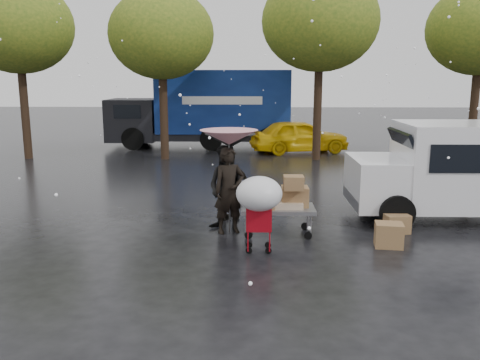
{
  "coord_description": "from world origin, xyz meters",
  "views": [
    {
      "loc": [
        -0.0,
        -9.91,
        3.22
      ],
      "look_at": [
        -0.28,
        1.0,
        0.99
      ],
      "focal_mm": 38.0,
      "sensor_mm": 36.0,
      "label": 1
    }
  ],
  "objects_px": {
    "person_black": "(231,186)",
    "shopping_cart": "(259,198)",
    "yellow_taxi": "(299,136)",
    "white_van": "(467,169)",
    "person_pink": "(229,191)",
    "vendor_cart": "(282,200)",
    "blue_truck": "(206,109)"
  },
  "relations": [
    {
      "from": "person_black",
      "to": "shopping_cart",
      "type": "height_order",
      "value": "person_black"
    },
    {
      "from": "shopping_cart",
      "to": "yellow_taxi",
      "type": "height_order",
      "value": "shopping_cart"
    },
    {
      "from": "white_van",
      "to": "shopping_cart",
      "type": "bearing_deg",
      "value": -151.92
    },
    {
      "from": "person_pink",
      "to": "white_van",
      "type": "bearing_deg",
      "value": -9.07
    },
    {
      "from": "vendor_cart",
      "to": "shopping_cart",
      "type": "xyz_separation_m",
      "value": [
        -0.49,
        -1.18,
        0.34
      ]
    },
    {
      "from": "person_pink",
      "to": "white_van",
      "type": "xyz_separation_m",
      "value": [
        5.37,
        1.25,
        0.26
      ]
    },
    {
      "from": "blue_truck",
      "to": "yellow_taxi",
      "type": "xyz_separation_m",
      "value": [
        4.19,
        -1.76,
        -1.05
      ]
    },
    {
      "from": "white_van",
      "to": "blue_truck",
      "type": "xyz_separation_m",
      "value": [
        -7.07,
        12.05,
        0.6
      ]
    },
    {
      "from": "shopping_cart",
      "to": "yellow_taxi",
      "type": "xyz_separation_m",
      "value": [
        1.88,
        12.83,
        -0.35
      ]
    },
    {
      "from": "person_black",
      "to": "white_van",
      "type": "xyz_separation_m",
      "value": [
        5.38,
        0.33,
        0.35
      ]
    },
    {
      "from": "blue_truck",
      "to": "yellow_taxi",
      "type": "distance_m",
      "value": 4.66
    },
    {
      "from": "person_pink",
      "to": "vendor_cart",
      "type": "distance_m",
      "value": 1.11
    },
    {
      "from": "vendor_cart",
      "to": "blue_truck",
      "type": "bearing_deg",
      "value": 101.75
    },
    {
      "from": "person_pink",
      "to": "person_black",
      "type": "relative_size",
      "value": 1.11
    },
    {
      "from": "shopping_cart",
      "to": "white_van",
      "type": "height_order",
      "value": "white_van"
    },
    {
      "from": "person_pink",
      "to": "vendor_cart",
      "type": "height_order",
      "value": "person_pink"
    },
    {
      "from": "vendor_cart",
      "to": "yellow_taxi",
      "type": "bearing_deg",
      "value": 83.16
    },
    {
      "from": "person_pink",
      "to": "person_black",
      "type": "xyz_separation_m",
      "value": [
        -0.01,
        0.92,
        -0.09
      ]
    },
    {
      "from": "shopping_cart",
      "to": "yellow_taxi",
      "type": "bearing_deg",
      "value": 81.65
    },
    {
      "from": "white_van",
      "to": "yellow_taxi",
      "type": "bearing_deg",
      "value": 105.68
    },
    {
      "from": "person_pink",
      "to": "yellow_taxi",
      "type": "relative_size",
      "value": 0.43
    },
    {
      "from": "person_black",
      "to": "blue_truck",
      "type": "distance_m",
      "value": 12.53
    },
    {
      "from": "person_black",
      "to": "yellow_taxi",
      "type": "bearing_deg",
      "value": -88.69
    },
    {
      "from": "shopping_cart",
      "to": "white_van",
      "type": "bearing_deg",
      "value": 28.08
    },
    {
      "from": "vendor_cart",
      "to": "white_van",
      "type": "xyz_separation_m",
      "value": [
        4.28,
        1.36,
        0.43
      ]
    },
    {
      "from": "person_pink",
      "to": "yellow_taxi",
      "type": "distance_m",
      "value": 11.81
    },
    {
      "from": "vendor_cart",
      "to": "blue_truck",
      "type": "relative_size",
      "value": 0.18
    },
    {
      "from": "person_pink",
      "to": "person_black",
      "type": "bearing_deg",
      "value": 68.41
    },
    {
      "from": "shopping_cart",
      "to": "blue_truck",
      "type": "bearing_deg",
      "value": 98.97
    },
    {
      "from": "vendor_cart",
      "to": "shopping_cart",
      "type": "bearing_deg",
      "value": -112.34
    },
    {
      "from": "person_black",
      "to": "shopping_cart",
      "type": "distance_m",
      "value": 2.31
    },
    {
      "from": "person_pink",
      "to": "white_van",
      "type": "distance_m",
      "value": 5.52
    }
  ]
}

